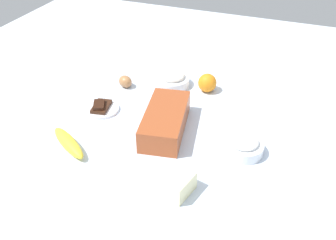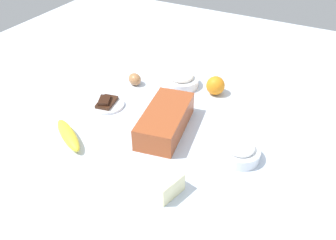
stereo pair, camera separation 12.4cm
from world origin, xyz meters
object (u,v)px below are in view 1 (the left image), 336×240
object	(u,v)px
loaf_pan	(165,120)
butter_block	(179,184)
egg_near_butter	(125,81)
chocolate_plate	(101,108)
sugar_bowl	(244,145)
flour_bowl	(172,79)
orange_fruit	(207,83)
banana	(68,143)

from	to	relation	value
loaf_pan	butter_block	size ratio (longest dim) A/B	3.31
egg_near_butter	chocolate_plate	size ratio (longest dim) A/B	0.47
loaf_pan	sugar_bowl	distance (m)	0.28
egg_near_butter	butter_block	bearing A→B (deg)	40.18
egg_near_butter	chocolate_plate	world-z (taller)	egg_near_butter
egg_near_butter	chocolate_plate	bearing A→B (deg)	-2.46
loaf_pan	egg_near_butter	size ratio (longest dim) A/B	4.90
sugar_bowl	chocolate_plate	size ratio (longest dim) A/B	0.98
flour_bowl	chocolate_plate	world-z (taller)	flour_bowl
orange_fruit	egg_near_butter	world-z (taller)	orange_fruit
flour_bowl	sugar_bowl	xyz separation A→B (m)	(0.32, 0.36, 0.00)
flour_bowl	orange_fruit	world-z (taller)	orange_fruit
orange_fruit	chocolate_plate	xyz separation A→B (m)	(0.27, -0.33, -0.03)
orange_fruit	chocolate_plate	world-z (taller)	orange_fruit
orange_fruit	butter_block	world-z (taller)	orange_fruit
flour_bowl	butter_block	xyz separation A→B (m)	(0.55, 0.22, 0.00)
banana	orange_fruit	bearing A→B (deg)	147.43
loaf_pan	orange_fruit	world-z (taller)	loaf_pan
orange_fruit	egg_near_butter	bearing A→B (deg)	-74.89
banana	orange_fruit	world-z (taller)	orange_fruit
flour_bowl	banana	bearing A→B (deg)	-19.30
banana	orange_fruit	size ratio (longest dim) A/B	2.56
chocolate_plate	egg_near_butter	bearing A→B (deg)	177.54
loaf_pan	egg_near_butter	xyz separation A→B (m)	(-0.22, -0.26, -0.02)
loaf_pan	sugar_bowl	size ratio (longest dim) A/B	2.35
banana	chocolate_plate	distance (m)	0.23
banana	butter_block	xyz separation A→B (m)	(0.06, 0.40, 0.01)
loaf_pan	banana	world-z (taller)	loaf_pan
sugar_bowl	banana	world-z (taller)	sugar_bowl
banana	orange_fruit	xyz separation A→B (m)	(-0.50, 0.32, 0.02)
egg_near_butter	orange_fruit	bearing A→B (deg)	105.11
loaf_pan	orange_fruit	distance (m)	0.31
chocolate_plate	banana	bearing A→B (deg)	2.18
orange_fruit	flour_bowl	bearing A→B (deg)	-87.97
loaf_pan	sugar_bowl	bearing A→B (deg)	75.53
orange_fruit	loaf_pan	bearing A→B (deg)	-11.68
butter_block	chocolate_plate	world-z (taller)	butter_block
loaf_pan	flour_bowl	distance (m)	0.31
sugar_bowl	butter_block	world-z (taller)	same
butter_block	egg_near_butter	size ratio (longest dim) A/B	1.48
orange_fruit	egg_near_butter	xyz separation A→B (m)	(0.09, -0.32, -0.01)
loaf_pan	egg_near_butter	world-z (taller)	loaf_pan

